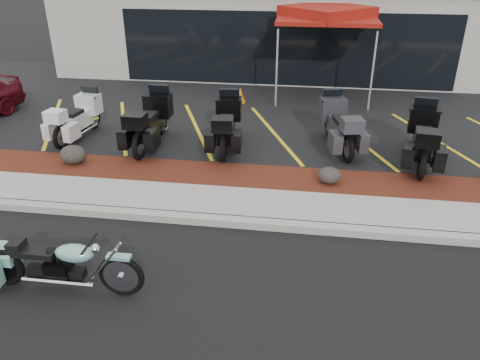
% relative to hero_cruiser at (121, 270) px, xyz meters
% --- Properties ---
extents(ground, '(90.00, 90.00, 0.00)m').
position_rel_hero_cruiser_xyz_m(ground, '(1.78, 1.35, -0.48)').
color(ground, black).
rests_on(ground, ground).
extents(curb, '(24.00, 0.25, 0.15)m').
position_rel_hero_cruiser_xyz_m(curb, '(1.78, 2.25, -0.40)').
color(curb, gray).
rests_on(curb, ground).
extents(sidewalk, '(24.00, 1.20, 0.15)m').
position_rel_hero_cruiser_xyz_m(sidewalk, '(1.78, 2.95, -0.40)').
color(sidewalk, gray).
rests_on(sidewalk, ground).
extents(mulch_bed, '(24.00, 1.20, 0.16)m').
position_rel_hero_cruiser_xyz_m(mulch_bed, '(1.78, 4.15, -0.40)').
color(mulch_bed, '#35120C').
rests_on(mulch_bed, ground).
extents(upper_lot, '(26.00, 9.60, 0.15)m').
position_rel_hero_cruiser_xyz_m(upper_lot, '(1.78, 9.55, -0.40)').
color(upper_lot, black).
rests_on(upper_lot, ground).
extents(dealership_building, '(18.00, 8.16, 4.00)m').
position_rel_hero_cruiser_xyz_m(dealership_building, '(1.78, 15.81, 1.53)').
color(dealership_building, '#A5A195').
rests_on(dealership_building, ground).
extents(boulder_left, '(0.63, 0.53, 0.45)m').
position_rel_hero_cruiser_xyz_m(boulder_left, '(-2.82, 4.21, -0.09)').
color(boulder_left, black).
rests_on(boulder_left, mulch_bed).
extents(boulder_mid, '(0.52, 0.43, 0.37)m').
position_rel_hero_cruiser_xyz_m(boulder_mid, '(3.22, 4.01, -0.13)').
color(boulder_mid, black).
rests_on(boulder_mid, mulch_bed).
extents(hero_cruiser, '(2.72, 0.70, 0.96)m').
position_rel_hero_cruiser_xyz_m(hero_cruiser, '(0.00, 0.00, 0.00)').
color(hero_cruiser, '#70AFA0').
rests_on(hero_cruiser, ground).
extents(touring_white, '(1.06, 2.23, 1.25)m').
position_rel_hero_cruiser_xyz_m(touring_white, '(-3.33, 6.56, 0.30)').
color(touring_white, silver).
rests_on(touring_white, upper_lot).
extents(touring_black_front, '(0.96, 2.44, 1.41)m').
position_rel_hero_cruiser_xyz_m(touring_black_front, '(-1.30, 6.42, 0.38)').
color(touring_black_front, black).
rests_on(touring_black_front, upper_lot).
extents(touring_black_mid, '(1.05, 2.37, 1.35)m').
position_rel_hero_cruiser_xyz_m(touring_black_mid, '(0.59, 6.52, 0.35)').
color(touring_black_mid, black).
rests_on(touring_black_mid, upper_lot).
extents(touring_grey, '(1.40, 2.47, 1.35)m').
position_rel_hero_cruiser_xyz_m(touring_grey, '(3.29, 6.87, 0.35)').
color(touring_grey, '#313137').
rests_on(touring_grey, upper_lot).
extents(touring_black_rear, '(1.30, 2.54, 1.41)m').
position_rel_hero_cruiser_xyz_m(touring_black_rear, '(5.52, 6.23, 0.38)').
color(touring_black_rear, black).
rests_on(touring_black_rear, upper_lot).
extents(traffic_cone, '(0.38, 0.38, 0.49)m').
position_rel_hero_cruiser_xyz_m(traffic_cone, '(0.44, 9.68, -0.08)').
color(traffic_cone, '#D86807').
rests_on(traffic_cone, upper_lot).
extents(popup_canopy, '(3.44, 3.44, 2.95)m').
position_rel_hero_cruiser_xyz_m(popup_canopy, '(3.11, 10.90, 2.35)').
color(popup_canopy, silver).
rests_on(popup_canopy, upper_lot).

